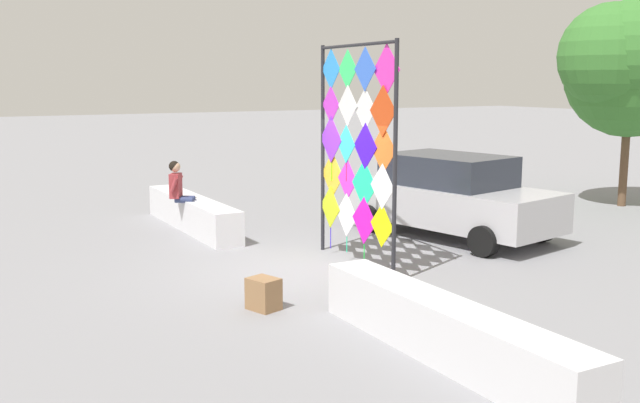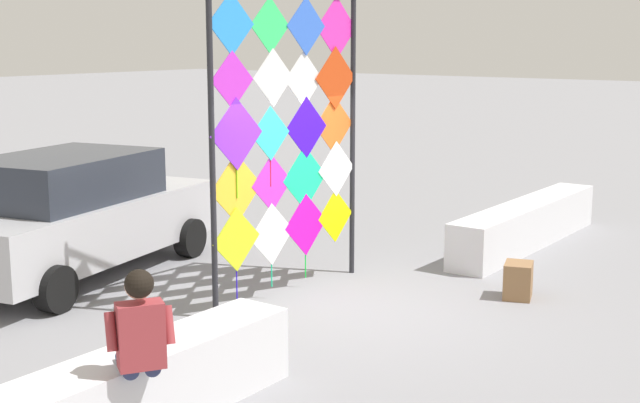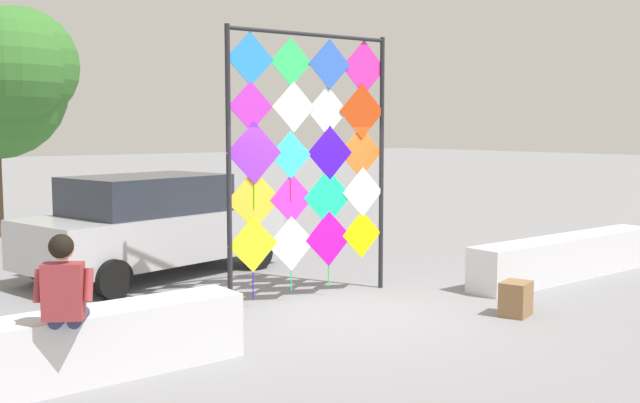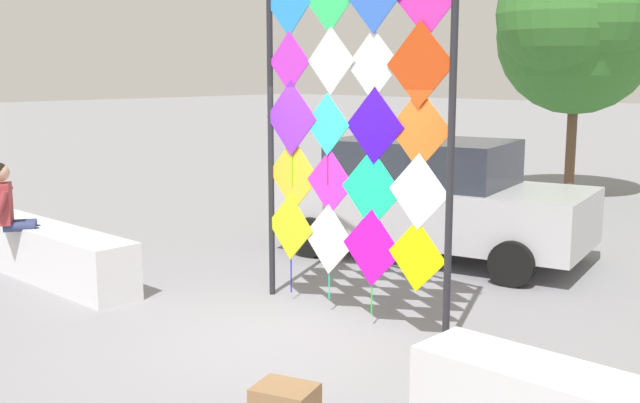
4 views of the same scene
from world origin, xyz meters
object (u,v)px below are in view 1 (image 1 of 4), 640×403
parked_car (451,196)px  cardboard_box_large (264,294)px  seated_vendor (181,190)px  tree_palm_like (628,65)px  kite_display_rack (356,144)px

parked_car → cardboard_box_large: bearing=-64.6°
seated_vendor → cardboard_box_large: size_ratio=3.37×
cardboard_box_large → tree_palm_like: size_ratio=0.09×
seated_vendor → tree_palm_like: bearing=77.6°
seated_vendor → cardboard_box_large: seated_vendor is taller
kite_display_rack → tree_palm_like: bearing=101.1°
seated_vendor → tree_palm_like: size_ratio=0.30×
parked_car → tree_palm_like: bearing=96.8°
seated_vendor → tree_palm_like: (2.39, 10.84, 2.69)m
kite_display_rack → seated_vendor: kite_display_rack is taller
cardboard_box_large → seated_vendor: bearing=172.8°
kite_display_rack → cardboard_box_large: kite_display_rack is taller
kite_display_rack → cardboard_box_large: 3.49m
seated_vendor → cardboard_box_large: 5.80m
parked_car → cardboard_box_large: size_ratio=10.24×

